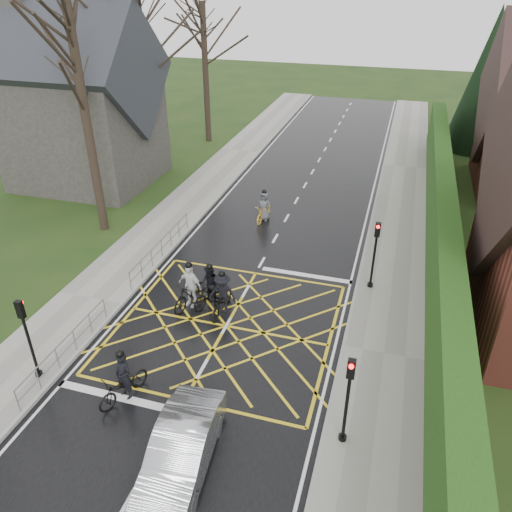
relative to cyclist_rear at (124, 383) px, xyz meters
The scene contains 22 objects.
ground 4.85m from the cyclist_rear, 67.02° to the left, with size 120.00×120.00×0.00m, color black.
road 4.85m from the cyclist_rear, 67.02° to the left, with size 9.00×80.00×0.01m, color black.
sidewalk_right 9.05m from the cyclist_rear, 29.34° to the left, with size 3.00×80.00×0.15m, color gray.
sidewalk_left 6.07m from the cyclist_rear, 132.95° to the left, with size 3.00×80.00×0.15m, color gray.
stone_wall 14.20m from the cyclist_rear, 47.28° to the left, with size 0.50×38.00×0.70m, color slate.
hedge 14.27m from the cyclist_rear, 47.28° to the left, with size 0.90×38.00×2.80m, color #0E330E.
conifer 33.23m from the cyclist_rear, 67.46° to the left, with size 4.60×4.60×10.00m.
church 20.60m from the cyclist_rear, 125.36° to the left, with size 8.80×7.80×11.00m.
tree_near 14.58m from the cyclist_rear, 124.33° to the left, with size 9.24×9.24×11.44m.
tree_mid 21.67m from the cyclist_rear, 113.79° to the left, with size 10.08×10.08×12.48m.
tree_far 28.23m from the cyclist_rear, 105.69° to the left, with size 8.40×8.40×10.40m.
railing_south 2.93m from the cyclist_rear, 161.49° to the left, with size 0.05×5.04×1.03m.
railing_north 8.87m from the cyclist_rear, 108.21° to the left, with size 0.05×6.04×1.03m.
traffic_light_ne 11.14m from the cyclist_rear, 51.02° to the left, with size 0.24×0.31×3.21m.
traffic_light_se 7.06m from the cyclist_rear, ahead, with size 0.24×0.31×3.21m.
traffic_light_sw 3.39m from the cyclist_rear, behind, with size 0.24×0.31×3.21m.
cyclist_rear is the anchor object (origin of this frame).
cyclist_back 5.68m from the cyclist_rear, 82.16° to the left, with size 1.19×1.98×1.92m.
cyclist_mid 5.46m from the cyclist_rear, 74.70° to the left, with size 1.16×1.99×1.92m.
cyclist_front 5.30m from the cyclist_rear, 89.67° to the left, with size 1.19×2.14×2.07m.
cyclist_lead 13.86m from the cyclist_rear, 87.02° to the left, with size 0.83×1.87×1.77m.
car 3.42m from the cyclist_rear, 33.59° to the right, with size 1.50×4.29×1.41m, color #ACADB3.
Camera 1 is at (5.51, -14.40, 12.13)m, focal length 35.00 mm.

